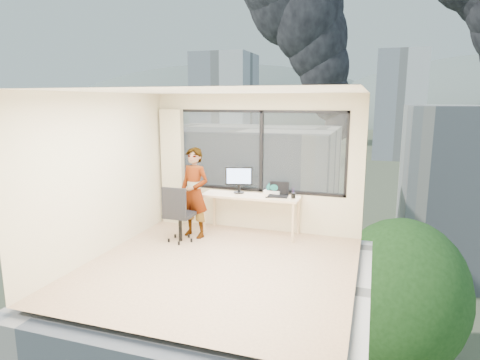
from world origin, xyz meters
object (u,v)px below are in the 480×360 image
at_px(desk, 251,214).
at_px(person, 194,193).
at_px(game_console, 274,192).
at_px(laptop, 278,190).
at_px(handbag, 274,188).
at_px(monitor, 239,180).
at_px(chair, 180,213).

distance_m(desk, person, 1.14).
xyz_separation_m(desk, game_console, (0.38, 0.22, 0.41)).
relative_size(desk, game_console, 5.79).
height_order(game_console, laptop, laptop).
distance_m(person, handbag, 1.48).
distance_m(desk, monitor, 0.69).
distance_m(desk, laptop, 0.71).
relative_size(person, game_console, 5.31).
height_order(laptop, handbag, laptop).
xyz_separation_m(monitor, game_console, (0.64, 0.15, -0.22)).
xyz_separation_m(desk, handbag, (0.39, 0.18, 0.49)).
bearing_deg(laptop, desk, 176.93).
bearing_deg(monitor, handbag, -5.47).
height_order(monitor, handbag, monitor).
xyz_separation_m(chair, person, (0.14, 0.33, 0.31)).
height_order(person, handbag, person).
bearing_deg(game_console, person, -145.54).
height_order(desk, laptop, laptop).
xyz_separation_m(game_console, laptop, (0.14, -0.21, 0.08)).
bearing_deg(laptop, game_console, 118.63).
xyz_separation_m(laptop, handbag, (-0.12, 0.17, -0.00)).
height_order(monitor, game_console, monitor).
xyz_separation_m(game_console, handbag, (0.01, -0.04, 0.07)).
distance_m(desk, handbag, 0.65).
relative_size(game_console, laptop, 0.82).
bearing_deg(laptop, chair, -157.01).
relative_size(chair, person, 0.63).
relative_size(monitor, game_console, 1.63).
xyz_separation_m(desk, monitor, (-0.26, 0.07, 0.63)).
bearing_deg(monitor, chair, -147.34).
height_order(chair, laptop, chair).
xyz_separation_m(chair, laptop, (1.58, 0.82, 0.35)).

